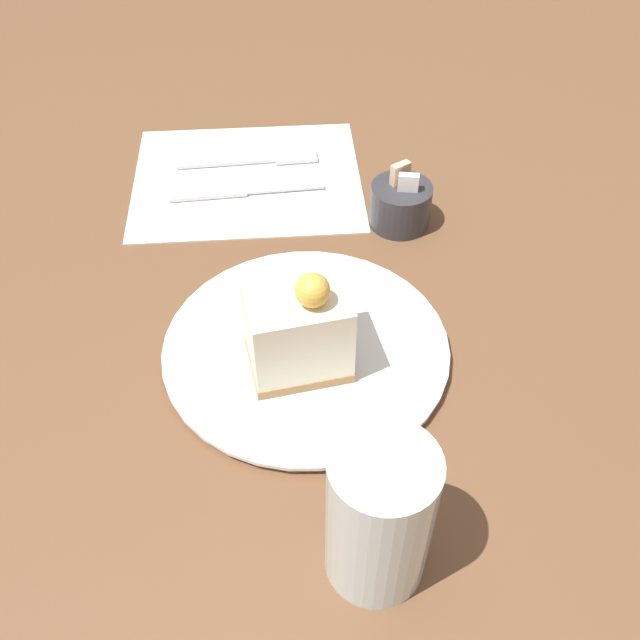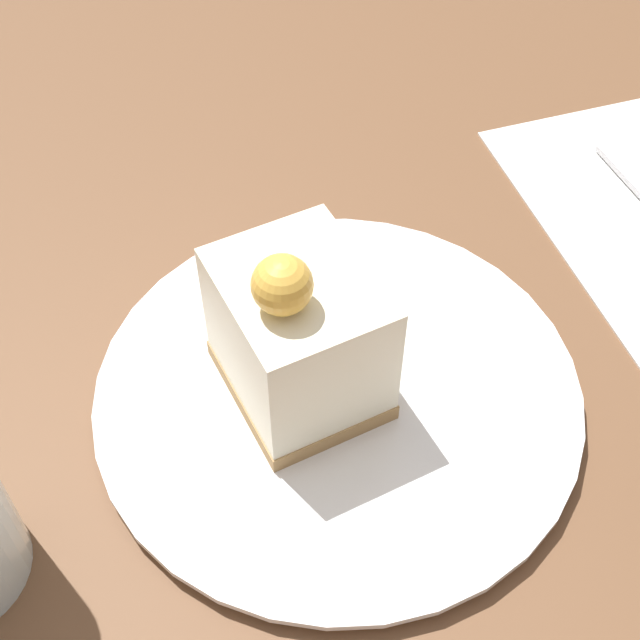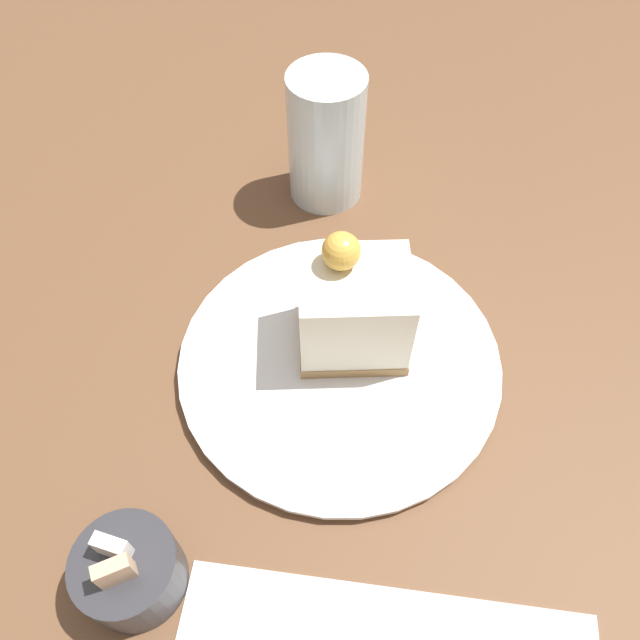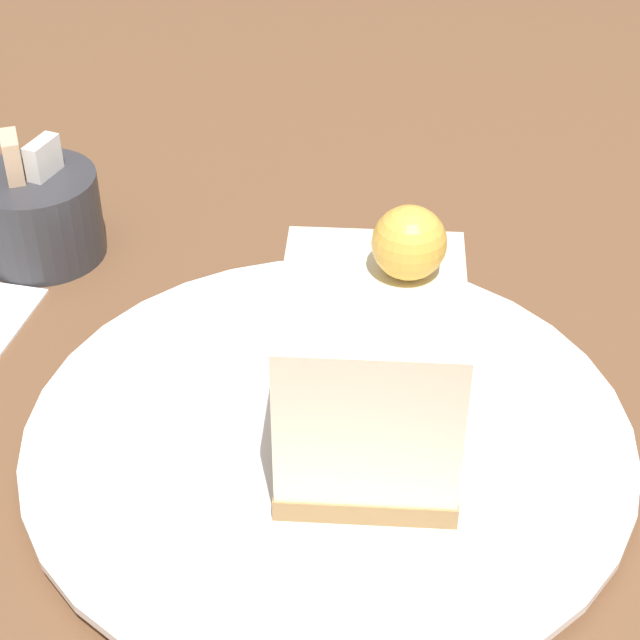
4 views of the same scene
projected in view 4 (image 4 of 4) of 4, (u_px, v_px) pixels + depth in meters
The scene contains 4 objects.
ground_plane at pixel (412, 385), 0.46m from camera, with size 4.00×4.00×0.00m, color brown.
plate at pixel (330, 437), 0.43m from camera, with size 0.24×0.24×0.01m.
cake_slice at pixel (374, 368), 0.39m from camera, with size 0.07×0.08×0.10m.
sugar_bowl at pixel (41, 213), 0.53m from camera, with size 0.06×0.06×0.07m.
Camera 4 is at (-0.04, -0.35, 0.30)m, focal length 60.00 mm.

